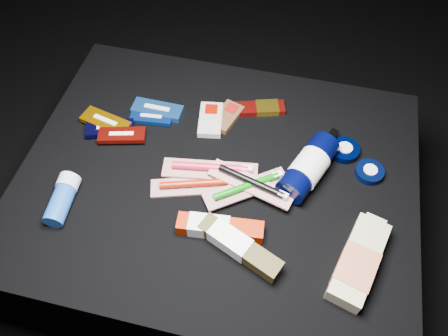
% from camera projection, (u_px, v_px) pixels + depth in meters
% --- Properties ---
extents(ground, '(3.00, 3.00, 0.00)m').
position_uv_depth(ground, '(219.00, 243.00, 1.42)').
color(ground, black).
rests_on(ground, ground).
extents(cloth_table, '(0.98, 0.78, 0.40)m').
position_uv_depth(cloth_table, '(218.00, 213.00, 1.25)').
color(cloth_table, black).
rests_on(cloth_table, ground).
extents(luna_bar_0, '(0.14, 0.05, 0.02)m').
position_uv_depth(luna_bar_0, '(157.00, 110.00, 1.20)').
color(luna_bar_0, blue).
rests_on(luna_bar_0, cloth_table).
extents(luna_bar_1, '(0.12, 0.05, 0.01)m').
position_uv_depth(luna_bar_1, '(151.00, 118.00, 1.18)').
color(luna_bar_1, navy).
rests_on(luna_bar_1, cloth_table).
extents(luna_bar_2, '(0.13, 0.09, 0.02)m').
position_uv_depth(luna_bar_2, '(110.00, 128.00, 1.15)').
color(luna_bar_2, black).
rests_on(luna_bar_2, cloth_table).
extents(luna_bar_3, '(0.14, 0.08, 0.02)m').
position_uv_depth(luna_bar_3, '(106.00, 122.00, 1.16)').
color(luna_bar_3, '#AC6B00').
rests_on(luna_bar_3, cloth_table).
extents(luna_bar_4, '(0.13, 0.07, 0.02)m').
position_uv_depth(luna_bar_4, '(122.00, 135.00, 1.13)').
color(luna_bar_4, maroon).
rests_on(luna_bar_4, cloth_table).
extents(clif_bar_0, '(0.08, 0.11, 0.02)m').
position_uv_depth(clif_bar_0, '(227.00, 116.00, 1.18)').
color(clif_bar_0, '#52321B').
rests_on(clif_bar_0, cloth_table).
extents(clif_bar_1, '(0.08, 0.12, 0.02)m').
position_uv_depth(clif_bar_1, '(211.00, 118.00, 1.18)').
color(clif_bar_1, '#ABAAA3').
rests_on(clif_bar_1, cloth_table).
extents(power_bar, '(0.15, 0.08, 0.02)m').
position_uv_depth(power_bar, '(261.00, 108.00, 1.20)').
color(power_bar, maroon).
rests_on(power_bar, cloth_table).
extents(lotion_bottle, '(0.14, 0.24, 0.08)m').
position_uv_depth(lotion_bottle, '(308.00, 167.00, 1.05)').
color(lotion_bottle, black).
rests_on(lotion_bottle, cloth_table).
extents(cream_tin_upper, '(0.08, 0.08, 0.02)m').
position_uv_depth(cream_tin_upper, '(344.00, 150.00, 1.12)').
color(cream_tin_upper, black).
rests_on(cream_tin_upper, cloth_table).
extents(cream_tin_lower, '(0.07, 0.07, 0.02)m').
position_uv_depth(cream_tin_lower, '(369.00, 172.00, 1.08)').
color(cream_tin_lower, black).
rests_on(cream_tin_lower, cloth_table).
extents(bodywash_bottle, '(0.13, 0.23, 0.05)m').
position_uv_depth(bodywash_bottle, '(358.00, 263.00, 0.93)').
color(bodywash_bottle, '#BFB088').
rests_on(bodywash_bottle, cloth_table).
extents(deodorant_stick, '(0.06, 0.13, 0.05)m').
position_uv_depth(deodorant_stick, '(62.00, 198.00, 1.02)').
color(deodorant_stick, '#18459A').
rests_on(deodorant_stick, cloth_table).
extents(toothbrush_pack_0, '(0.22, 0.11, 0.02)m').
position_uv_depth(toothbrush_pack_0, '(197.00, 185.00, 1.06)').
color(toothbrush_pack_0, '#B0A8A5').
rests_on(toothbrush_pack_0, cloth_table).
extents(toothbrush_pack_1, '(0.24, 0.09, 0.03)m').
position_uv_depth(toothbrush_pack_1, '(211.00, 169.00, 1.07)').
color(toothbrush_pack_1, beige).
rests_on(toothbrush_pack_1, cloth_table).
extents(toothbrush_pack_2, '(0.20, 0.16, 0.02)m').
position_uv_depth(toothbrush_pack_2, '(248.00, 187.00, 1.04)').
color(toothbrush_pack_2, '#B7AFAB').
rests_on(toothbrush_pack_2, cloth_table).
extents(toothbrush_pack_3, '(0.22, 0.10, 0.02)m').
position_uv_depth(toothbrush_pack_3, '(252.00, 183.00, 1.04)').
color(toothbrush_pack_3, silver).
rests_on(toothbrush_pack_3, cloth_table).
extents(toothpaste_carton_red, '(0.20, 0.06, 0.04)m').
position_uv_depth(toothpaste_carton_red, '(216.00, 227.00, 0.98)').
color(toothpaste_carton_red, '#921B00').
rests_on(toothpaste_carton_red, cloth_table).
extents(toothpaste_carton_green, '(0.20, 0.12, 0.04)m').
position_uv_depth(toothpaste_carton_green, '(236.00, 245.00, 0.95)').
color(toothpaste_carton_green, '#3A3113').
rests_on(toothpaste_carton_green, cloth_table).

